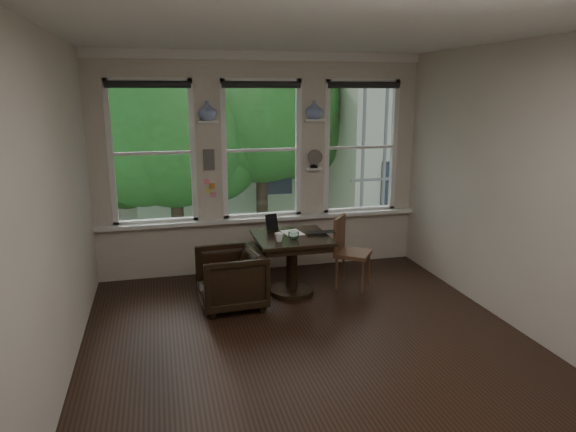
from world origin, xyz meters
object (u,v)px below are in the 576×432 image
object	(u,v)px
armchair_left	(231,278)
side_chair_right	(353,253)
table	(292,265)
mug	(279,237)
laptop	(322,234)

from	to	relation	value
armchair_left	side_chair_right	bearing A→B (deg)	94.94
table	mug	xyz separation A→B (m)	(-0.21, -0.19, 0.43)
laptop	armchair_left	bearing A→B (deg)	-164.84
table	mug	distance (m)	0.51
armchair_left	laptop	xyz separation A→B (m)	(1.17, 0.17, 0.42)
table	side_chair_right	bearing A→B (deg)	1.12
table	side_chair_right	distance (m)	0.83
laptop	mug	world-z (taller)	mug
laptop	side_chair_right	bearing A→B (deg)	14.74
mug	armchair_left	bearing A→B (deg)	-177.05
table	laptop	world-z (taller)	laptop
side_chair_right	laptop	xyz separation A→B (m)	(-0.45, -0.06, 0.30)
armchair_left	mug	size ratio (longest dim) A/B	7.08
armchair_left	side_chair_right	size ratio (longest dim) A/B	0.83
table	side_chair_right	world-z (taller)	side_chair_right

